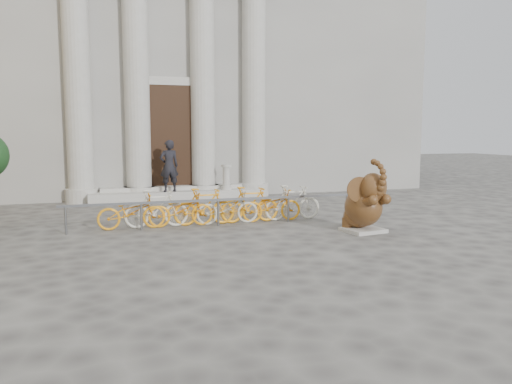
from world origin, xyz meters
name	(u,v)px	position (x,y,z in m)	size (l,w,h in m)	color
ground	(248,264)	(0.00, 0.00, 0.00)	(80.00, 80.00, 0.00)	#474442
classical_building	(154,55)	(0.00, 14.93, 5.98)	(22.00, 10.70, 12.00)	gray
entrance_steps	(174,195)	(0.00, 9.40, 0.18)	(6.00, 1.20, 0.36)	#A8A59E
elephant_statue	(365,206)	(3.66, 2.05, 0.67)	(1.22, 1.42, 1.84)	#A8A59E
bike_rack	(216,206)	(0.36, 4.21, 0.50)	(8.00, 0.53, 1.00)	slate
pedestrian	(169,166)	(-0.20, 9.05, 1.29)	(0.68, 0.44, 1.85)	black
balustrade_post	(226,178)	(1.91, 9.10, 0.79)	(0.38, 0.38, 0.93)	#A8A59E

